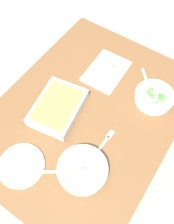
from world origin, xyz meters
TOP-DOWN VIEW (x-y plane):
  - ground_plane at (0.00, 0.00)m, footprint 6.00×6.00m
  - dining_table at (0.00, 0.00)m, footprint 1.20×0.90m
  - placemat at (0.29, 0.06)m, footprint 0.29×0.21m
  - stew_bowl at (-0.28, -0.16)m, footprint 0.23×0.23m
  - broccoli_bowl at (0.27, -0.26)m, footprint 0.21×0.21m
  - baking_dish at (-0.08, 0.13)m, footprint 0.33×0.27m
  - drink_cup at (0.29, 0.06)m, footprint 0.07×0.07m
  - side_plate at (-0.42, 0.09)m, footprint 0.22×0.22m
  - spoon_by_stew at (-0.35, -0.06)m, footprint 0.12×0.15m
  - spoon_by_broccoli at (0.34, -0.19)m, footprint 0.14×0.13m
  - fork_on_table at (-0.09, -0.17)m, footprint 0.18×0.03m

SIDE VIEW (x-z plane):
  - ground_plane at x=0.00m, z-range 0.00..0.00m
  - dining_table at x=0.00m, z-range 0.28..1.02m
  - placemat at x=0.29m, z-range 0.74..0.74m
  - fork_on_table at x=-0.09m, z-range 0.74..0.75m
  - spoon_by_stew at x=-0.35m, z-range 0.74..0.75m
  - spoon_by_broccoli at x=0.34m, z-range 0.74..0.75m
  - side_plate at x=-0.42m, z-range 0.74..0.75m
  - broccoli_bowl at x=0.27m, z-range 0.74..0.80m
  - stew_bowl at x=-0.28m, z-range 0.74..0.80m
  - baking_dish at x=-0.08m, z-range 0.74..0.80m
  - drink_cup at x=0.29m, z-range 0.74..0.82m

